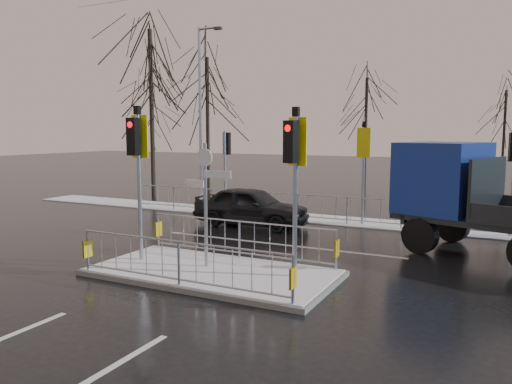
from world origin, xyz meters
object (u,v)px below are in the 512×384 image
at_px(flatbed_truck, 475,195).
at_px(street_lamp_left, 201,110).
at_px(traffic_island, 212,260).
at_px(car_far_lane, 251,206).

relative_size(flatbed_truck, street_lamp_left, 0.89).
distance_m(traffic_island, street_lamp_left, 12.17).
height_order(traffic_island, flatbed_truck, traffic_island).
height_order(traffic_island, street_lamp_left, street_lamp_left).
bearing_deg(street_lamp_left, flatbed_truck, -19.32).
bearing_deg(flatbed_truck, street_lamp_left, 160.68).
relative_size(traffic_island, car_far_lane, 1.39).
xyz_separation_m(traffic_island, street_lamp_left, (-6.42, 9.49, 4.10)).
bearing_deg(street_lamp_left, traffic_island, -55.93).
relative_size(car_far_lane, street_lamp_left, 0.53).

